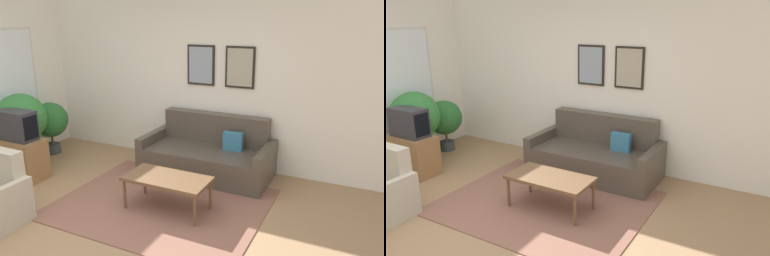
% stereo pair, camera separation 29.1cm
% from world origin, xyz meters
% --- Properties ---
extents(ground_plane, '(16.00, 16.00, 0.00)m').
position_xyz_m(ground_plane, '(0.00, 0.00, 0.00)').
color(ground_plane, '#997551').
extents(area_rug, '(2.50, 2.03, 0.01)m').
position_xyz_m(area_rug, '(0.31, 1.10, 0.01)').
color(area_rug, brown).
rests_on(area_rug, ground_plane).
extents(wall_back, '(8.00, 0.09, 2.70)m').
position_xyz_m(wall_back, '(0.01, 2.68, 1.35)').
color(wall_back, white).
rests_on(wall_back, ground_plane).
extents(couch, '(1.88, 0.90, 0.86)m').
position_xyz_m(couch, '(0.45, 2.22, 0.29)').
color(couch, '#4C4238').
rests_on(couch, ground_plane).
extents(coffee_table, '(1.02, 0.52, 0.42)m').
position_xyz_m(coffee_table, '(0.45, 1.01, 0.38)').
color(coffee_table, brown).
rests_on(coffee_table, ground_plane).
extents(tv_stand, '(0.73, 0.40, 0.58)m').
position_xyz_m(tv_stand, '(-1.92, 0.91, 0.29)').
color(tv_stand, olive).
rests_on(tv_stand, ground_plane).
extents(tv, '(0.57, 0.28, 0.42)m').
position_xyz_m(tv, '(-1.92, 0.91, 0.79)').
color(tv, '#2D2D33').
rests_on(tv, tv_stand).
extents(potted_plant_tall, '(0.76, 0.76, 1.14)m').
position_xyz_m(potted_plant_tall, '(-2.27, 1.28, 0.74)').
color(potted_plant_tall, beige).
rests_on(potted_plant_tall, ground_plane).
extents(potted_plant_by_window, '(0.59, 0.59, 0.88)m').
position_xyz_m(potted_plant_by_window, '(-2.30, 1.87, 0.56)').
color(potted_plant_by_window, '#383D42').
rests_on(potted_plant_by_window, ground_plane).
extents(potted_plant_small, '(0.39, 0.39, 0.62)m').
position_xyz_m(potted_plant_small, '(-2.12, 1.26, 0.36)').
color(potted_plant_small, slate).
rests_on(potted_plant_small, ground_plane).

